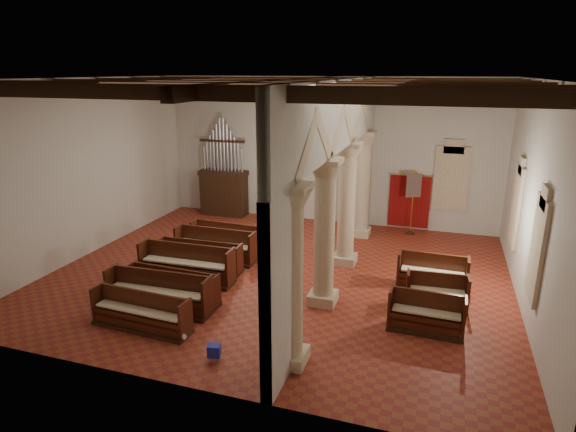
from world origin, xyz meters
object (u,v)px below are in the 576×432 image
Objects in this scene: lectern at (266,210)px; processional_banner at (411,214)px; aisle_pew_0 at (426,319)px; nave_pew_0 at (141,317)px; pipe_organ at (224,185)px.

processional_banner is at bearing 9.24° from lectern.
lectern is 0.74× the size of aisle_pew_0.
lectern is at bearing 93.88° from nave_pew_0.
pipe_organ is at bearing 106.41° from nave_pew_0.
lectern is 0.50× the size of nave_pew_0.
pipe_organ is 11.95m from aisle_pew_0.
aisle_pew_0 is at bearing 20.09° from nave_pew_0.
processional_banner is at bearing 98.84° from aisle_pew_0.
pipe_organ is 2.39m from lectern.
nave_pew_0 is (-5.84, -9.58, -0.51)m from processional_banner.
nave_pew_0 is (2.31, -9.77, -1.06)m from pipe_organ.
lectern is 9.95m from aisle_pew_0.
aisle_pew_0 is at bearing -40.19° from lectern.
aisle_pew_0 reaches higher than nave_pew_0.
nave_pew_0 is at bearing -144.87° from processional_banner.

